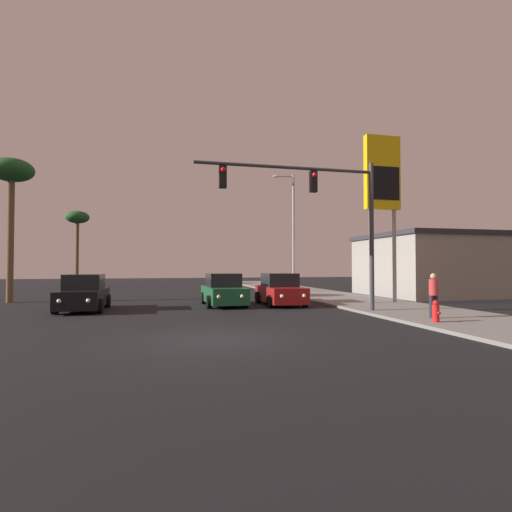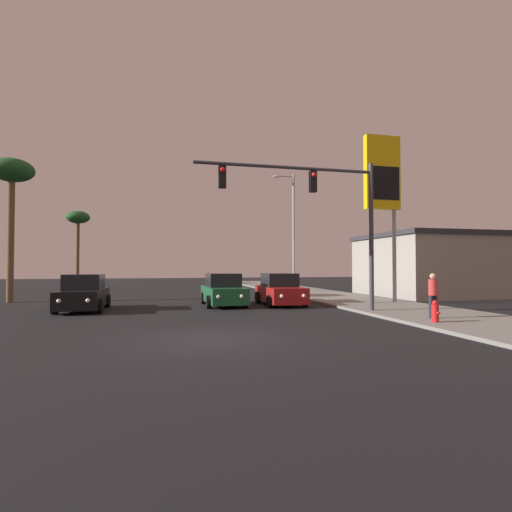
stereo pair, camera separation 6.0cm
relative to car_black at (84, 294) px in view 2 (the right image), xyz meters
name	(u,v)px [view 2 (the right image)]	position (x,y,z in m)	size (l,w,h in m)	color
ground_plane	(212,339)	(4.95, -8.66, -0.76)	(120.00, 120.00, 0.00)	black
sidewalk_right	(355,301)	(14.45, 1.34, -0.70)	(5.00, 60.00, 0.12)	gray
building_gas_station	(443,265)	(22.95, 4.56, 1.40)	(10.30, 8.30, 4.30)	gray
car_black	(84,294)	(0.00, 0.00, 0.00)	(2.04, 4.31, 1.68)	black
car_red	(280,291)	(9.67, 0.48, 0.00)	(2.04, 4.32, 1.68)	maroon
car_green	(223,291)	(6.68, 0.82, 0.00)	(2.04, 4.34, 1.68)	#195933
traffic_light_mast	(323,203)	(10.25, -3.99, 4.00)	(7.91, 0.36, 6.50)	#38383D
street_lamp	(292,226)	(13.26, 9.22, 4.36)	(1.74, 0.24, 9.00)	#99999E
gas_station_sign	(382,182)	(15.12, -0.61, 5.86)	(2.00, 0.42, 9.00)	#99999E
fire_hydrant	(435,311)	(12.78, -7.87, -0.27)	(0.24, 0.34, 0.76)	red
pedestrian_on_sidewalk	(433,294)	(13.39, -6.96, 0.27)	(0.34, 0.32, 1.67)	#23232D
palm_tree_far	(78,221)	(-5.18, 25.34, 6.09)	(2.40, 2.40, 7.91)	brown
palm_tree_near	(12,178)	(-4.86, 5.34, 6.37)	(2.40, 2.40, 8.22)	brown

